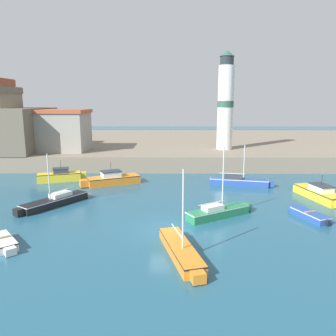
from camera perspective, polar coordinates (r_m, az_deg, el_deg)
name	(u,v)px	position (r m, az deg, el deg)	size (l,w,h in m)	color
ground_plane	(168,230)	(23.33, -0.07, -10.75)	(200.00, 200.00, 0.00)	#235670
quay_seawall	(170,145)	(60.54, 0.29, 4.03)	(120.00, 40.00, 2.05)	gray
sailboat_blue_0	(239,181)	(35.94, 12.34, -2.30)	(6.70, 2.52, 4.41)	#284C9E
dinghy_white_1	(3,242)	(23.14, -26.77, -11.47)	(2.83, 3.11, 0.60)	white
motorboat_orange_2	(112,179)	(36.13, -9.77, -1.93)	(6.44, 4.10, 2.41)	orange
dinghy_blue_3	(309,215)	(27.69, 23.36, -7.46)	(2.17, 3.85, 0.61)	#284C9E
sailboat_green_4	(219,211)	(26.02, 8.82, -7.48)	(5.58, 3.88, 5.52)	#237A4C
sailboat_black_5	(54,201)	(30.05, -19.18, -5.45)	(4.73, 6.09, 4.59)	black
sailboat_orange_6	(181,250)	(19.56, 2.31, -14.13)	(2.68, 6.26, 5.24)	orange
motorboat_yellow_7	(61,176)	(38.94, -18.19, -1.33)	(5.41, 2.83, 2.42)	yellow
motorboat_yellow_8	(320,194)	(33.24, 24.96, -4.08)	(2.93, 6.49, 2.32)	yellow
lighthouse	(226,102)	(48.18, 9.99, 11.18)	(2.30, 2.30, 13.77)	silver
harbor_shed_near_wharf	(56,130)	(48.94, -18.97, 6.28)	(9.10, 6.59, 5.75)	gray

